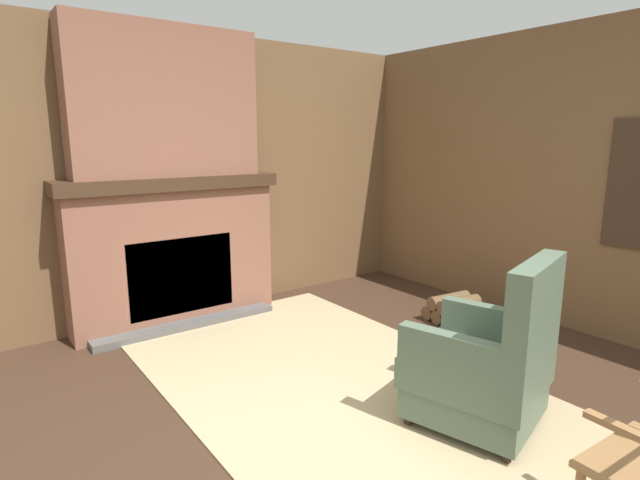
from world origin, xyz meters
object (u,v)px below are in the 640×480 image
Objects in this scene: armchair at (485,367)px; decorative_plate_on_mantel at (152,162)px; firewood_stack at (454,309)px; storage_case at (219,167)px; oil_lamp_vase at (83,170)px.

decorative_plate_on_mantel reaches higher than armchair.
storage_case is (-1.53, -1.53, 1.26)m from firewood_stack.
armchair is 2.90m from storage_case.
oil_lamp_vase is at bearing -87.92° from decorative_plate_on_mantel.
firewood_stack is at bearing 44.99° from storage_case.
decorative_plate_on_mantel is at bearing 92.08° from oil_lamp_vase.
decorative_plate_on_mantel is at bearing -126.05° from firewood_stack.
decorative_plate_on_mantel is (-1.55, -2.13, 1.32)m from firewood_stack.
armchair is 1.72m from firewood_stack.
decorative_plate_on_mantel reaches higher than firewood_stack.
firewood_stack is 2.94m from decorative_plate_on_mantel.
decorative_plate_on_mantel is (-2.73, -0.91, 1.07)m from armchair.
decorative_plate_on_mantel is at bearing 2.85° from armchair.
firewood_stack is 2.12× the size of oil_lamp_vase.
storage_case reaches higher than firewood_stack.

